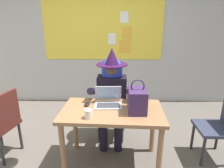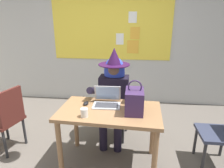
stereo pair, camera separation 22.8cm
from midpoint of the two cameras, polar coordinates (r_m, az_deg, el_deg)
ground_plane at (r=2.68m, az=-3.18°, el=-22.13°), size 24.00×24.00×0.00m
wall_back_bulletin at (r=4.12m, az=1.49°, el=14.99°), size 5.86×2.23×2.99m
desk_main at (r=2.33m, az=2.14°, el=-10.02°), size 1.21×0.73×0.75m
chair_at_desk at (r=3.02m, az=3.03°, el=-6.01°), size 0.46×0.46×0.90m
person_costumed at (r=2.80m, az=2.78°, el=-1.87°), size 0.60×0.69×1.37m
laptop at (r=2.40m, az=1.24°, el=-4.94°), size 0.34×0.30×0.22m
computer_mouse at (r=2.41m, az=-4.98°, el=-5.66°), size 0.07×0.11×0.03m
handbag at (r=2.20m, az=9.52°, el=-4.94°), size 0.20×0.30×0.38m
coffee_mug at (r=2.11m, az=-5.04°, el=-8.43°), size 0.08×0.08×0.09m
chair_spare_by_window at (r=2.94m, az=-26.53°, el=-8.60°), size 0.50×0.50×0.90m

